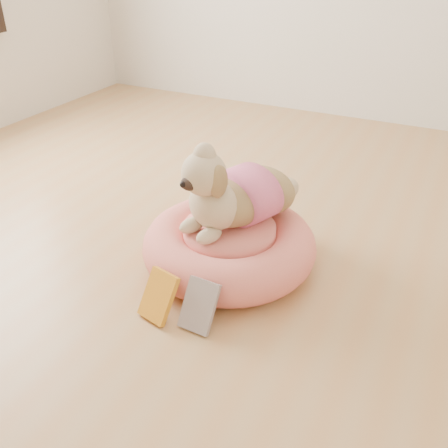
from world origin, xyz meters
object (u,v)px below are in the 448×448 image
at_px(pet_bed, 229,245).
at_px(book_yellow, 159,296).
at_px(book_white, 199,306).
at_px(dog, 234,179).

xyz_separation_m(pet_bed, book_yellow, (-0.08, -0.42, -0.00)).
bearing_deg(pet_bed, book_yellow, -101.49).
bearing_deg(book_white, book_yellow, -169.66).
relative_size(dog, book_white, 2.85).
distance_m(pet_bed, book_white, 0.40).
relative_size(pet_bed, book_white, 3.88).
bearing_deg(book_yellow, book_white, 20.94).
relative_size(pet_bed, dog, 1.36).
xyz_separation_m(pet_bed, book_white, (0.07, -0.40, -0.01)).
bearing_deg(dog, book_yellow, -78.80).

